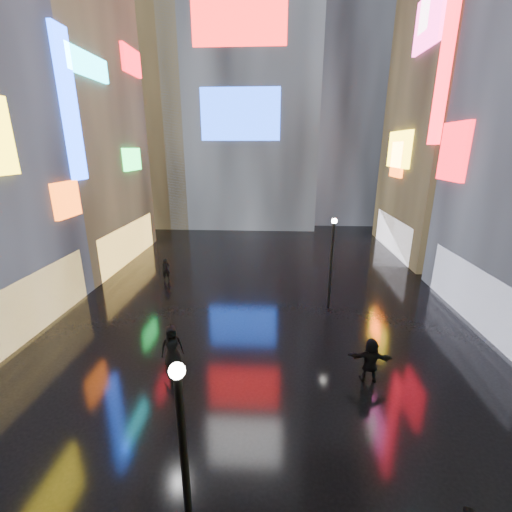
{
  "coord_description": "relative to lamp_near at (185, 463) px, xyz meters",
  "views": [
    {
      "loc": [
        0.68,
        0.03,
        8.81
      ],
      "look_at": [
        0.0,
        12.0,
        5.0
      ],
      "focal_mm": 24.0,
      "sensor_mm": 36.0,
      "label": 1
    }
  ],
  "objects": [
    {
      "name": "ground",
      "position": [
        1.0,
        14.93,
        -2.94
      ],
      "size": [
        140.0,
        140.0,
        0.0
      ],
      "primitive_type": "plane",
      "color": "black",
      "rests_on": "ground"
    },
    {
      "name": "building_left_far",
      "position": [
        -14.98,
        20.93,
        8.04
      ],
      "size": [
        10.28,
        12.0,
        22.0
      ],
      "color": "black",
      "rests_on": "ground"
    },
    {
      "name": "building_right_far",
      "position": [
        16.98,
        24.92,
        11.03
      ],
      "size": [
        10.28,
        12.0,
        28.0
      ],
      "color": "black",
      "rests_on": "ground"
    },
    {
      "name": "tower_main",
      "position": [
        -2.0,
        38.9,
        18.06
      ],
      "size": [
        16.0,
        14.2,
        42.0
      ],
      "color": "black",
      "rests_on": "ground"
    },
    {
      "name": "tower_flank_right",
      "position": [
        10.0,
        40.93,
        14.06
      ],
      "size": [
        12.0,
        12.0,
        34.0
      ],
      "primitive_type": "cube",
      "color": "black",
      "rests_on": "ground"
    },
    {
      "name": "tower_flank_left",
      "position": [
        -13.0,
        36.93,
        10.06
      ],
      "size": [
        10.0,
        10.0,
        26.0
      ],
      "primitive_type": "cube",
      "color": "black",
      "rests_on": "ground"
    },
    {
      "name": "lamp_near",
      "position": [
        0.0,
        0.0,
        0.0
      ],
      "size": [
        0.3,
        0.3,
        5.2
      ],
      "color": "black",
      "rests_on": "ground"
    },
    {
      "name": "lamp_far",
      "position": [
        4.86,
        13.21,
        0.0
      ],
      "size": [
        0.3,
        0.3,
        5.2
      ],
      "color": "black",
      "rests_on": "ground"
    },
    {
      "name": "pedestrian_4",
      "position": [
        -2.49,
        7.09,
        -2.0
      ],
      "size": [
        1.08,
        0.91,
        1.89
      ],
      "primitive_type": "imported",
      "rotation": [
        0.0,
        0.0,
        0.4
      ],
      "color": "black",
      "rests_on": "ground"
    },
    {
      "name": "pedestrian_5",
      "position": [
        5.48,
        6.64,
        -2.03
      ],
      "size": [
        1.73,
        0.7,
        1.82
      ],
      "primitive_type": "imported",
      "rotation": [
        0.0,
        0.0,
        3.05
      ],
      "color": "black",
      "rests_on": "ground"
    },
    {
      "name": "pedestrian_6",
      "position": [
        -5.78,
        16.73,
        -2.17
      ],
      "size": [
        0.67,
        0.59,
        1.55
      ],
      "primitive_type": "imported",
      "rotation": [
        0.0,
        0.0,
        0.48
      ],
      "color": "black",
      "rests_on": "ground"
    },
    {
      "name": "umbrella_2",
      "position": [
        -2.49,
        7.09,
        -0.62
      ],
      "size": [
        1.19,
        1.17,
        0.87
      ],
      "primitive_type": "imported",
      "rotation": [
        0.0,
        0.0,
        4.99
      ],
      "color": "black",
      "rests_on": "pedestrian_4"
    }
  ]
}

